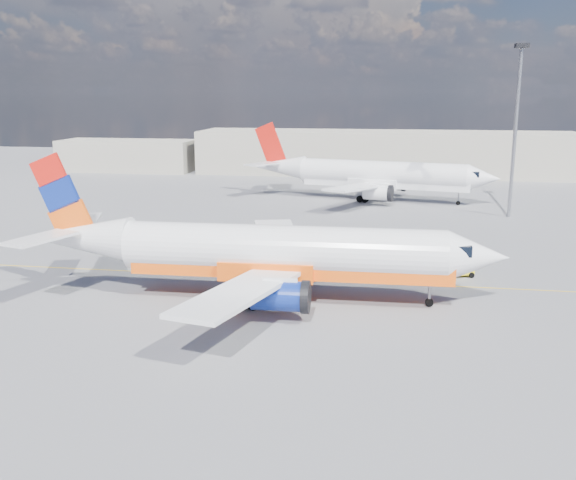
% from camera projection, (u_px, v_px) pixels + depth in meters
% --- Properties ---
extents(ground, '(240.00, 240.00, 0.00)m').
position_uv_depth(ground, '(302.00, 290.00, 50.70)').
color(ground, slate).
rests_on(ground, ground).
extents(taxi_line, '(70.00, 0.15, 0.01)m').
position_uv_depth(taxi_line, '(307.00, 279.00, 53.58)').
color(taxi_line, yellow).
rests_on(taxi_line, ground).
extents(terminal_main, '(70.00, 14.00, 8.00)m').
position_uv_depth(terminal_main, '(384.00, 153.00, 121.09)').
color(terminal_main, '#BBB3A1').
rests_on(terminal_main, ground).
extents(terminal_annex, '(26.00, 10.00, 6.00)m').
position_uv_depth(terminal_annex, '(128.00, 155.00, 126.32)').
color(terminal_annex, '#BBB3A1').
rests_on(terminal_annex, ground).
extents(main_jet, '(35.99, 28.49, 10.91)m').
position_uv_depth(main_jet, '(268.00, 252.00, 47.70)').
color(main_jet, white).
rests_on(main_jet, ground).
extents(second_jet, '(36.06, 27.84, 10.88)m').
position_uv_depth(second_jet, '(375.00, 175.00, 91.78)').
color(second_jet, white).
rests_on(second_jet, ground).
extents(gse_tug, '(2.88, 2.39, 1.81)m').
position_uv_depth(gse_tug, '(456.00, 267.00, 54.22)').
color(gse_tug, black).
rests_on(gse_tug, ground).
extents(traffic_cone, '(0.35, 0.35, 0.49)m').
position_uv_depth(traffic_cone, '(311.00, 281.00, 52.27)').
color(traffic_cone, white).
rests_on(traffic_cone, ground).
extents(floodlight_mast, '(1.52, 1.52, 20.85)m').
position_uv_depth(floodlight_mast, '(516.00, 115.00, 77.45)').
color(floodlight_mast, '#93939B').
rests_on(floodlight_mast, ground).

